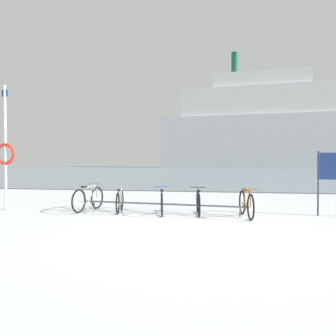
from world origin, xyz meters
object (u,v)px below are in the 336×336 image
(bicycle_3, at_px, (198,203))
(rescue_post, at_px, (5,150))
(bicycle_1, at_px, (120,201))
(bicycle_0, at_px, (88,199))
(info_sign, at_px, (328,172))
(bicycle_2, at_px, (162,202))
(ferry_ship, at_px, (265,128))
(bicycle_4, at_px, (246,204))

(bicycle_3, xyz_separation_m, rescue_post, (-6.04, -0.10, 1.52))
(bicycle_1, bearing_deg, bicycle_0, 178.96)
(bicycle_0, bearing_deg, info_sign, 1.91)
(bicycle_2, xyz_separation_m, ferry_ship, (8.59, 64.99, 7.76))
(bicycle_1, relative_size, bicycle_2, 0.96)
(bicycle_4, bearing_deg, rescue_post, 179.01)
(info_sign, height_order, rescue_post, rescue_post)
(bicycle_0, height_order, bicycle_2, bicycle_0)
(bicycle_0, bearing_deg, bicycle_2, -5.17)
(bicycle_2, relative_size, bicycle_4, 0.99)
(bicycle_1, height_order, bicycle_3, bicycle_3)
(bicycle_2, distance_m, info_sign, 4.74)
(bicycle_1, height_order, bicycle_4, bicycle_4)
(bicycle_0, distance_m, ferry_ship, 66.15)
(bicycle_2, distance_m, bicycle_3, 1.06)
(bicycle_4, bearing_deg, info_sign, 15.75)
(bicycle_1, relative_size, rescue_post, 0.41)
(bicycle_2, xyz_separation_m, info_sign, (4.63, 0.45, 0.87))
(info_sign, bearing_deg, bicycle_4, -164.25)
(bicycle_4, relative_size, rescue_post, 0.43)
(bicycle_0, relative_size, bicycle_4, 1.03)
(rescue_post, bearing_deg, bicycle_3, 0.96)
(info_sign, bearing_deg, rescue_post, -176.99)
(bicycle_0, distance_m, bicycle_1, 1.02)
(bicycle_3, relative_size, rescue_post, 0.41)
(info_sign, xyz_separation_m, ferry_ship, (3.95, 64.55, 6.88))
(bicycle_1, distance_m, bicycle_2, 1.35)
(bicycle_3, xyz_separation_m, info_sign, (3.58, 0.40, 0.87))
(bicycle_4, relative_size, info_sign, 0.92)
(bicycle_1, height_order, ferry_ship, ferry_ship)
(rescue_post, bearing_deg, bicycle_4, -0.99)
(bicycle_1, bearing_deg, bicycle_3, -3.66)
(bicycle_1, bearing_deg, bicycle_2, -8.30)
(bicycle_1, height_order, bicycle_2, bicycle_2)
(bicycle_3, bearing_deg, rescue_post, -179.04)
(bicycle_0, xyz_separation_m, bicycle_1, (1.02, -0.02, -0.04))
(ferry_ship, bearing_deg, bicycle_0, -99.59)
(bicycle_0, height_order, bicycle_4, bicycle_0)
(bicycle_1, distance_m, bicycle_3, 2.39)
(bicycle_2, distance_m, bicycle_4, 2.40)
(info_sign, xyz_separation_m, rescue_post, (-9.62, -0.51, 0.65))
(rescue_post, distance_m, ferry_ship, 66.74)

